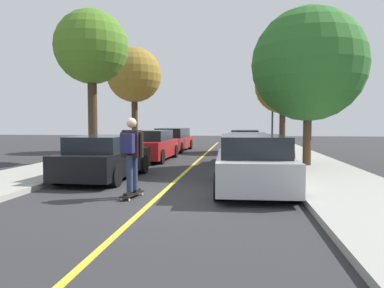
{
  "coord_description": "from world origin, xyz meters",
  "views": [
    {
      "loc": [
        1.9,
        -8.14,
        1.75
      ],
      "look_at": [
        -0.17,
        7.35,
        0.82
      ],
      "focal_mm": 33.23,
      "sensor_mm": 36.0,
      "label": 1
    }
  ],
  "objects_px": {
    "parked_car_left_far": "(173,140)",
    "street_tree_right_nearest": "(309,65)",
    "fire_hydrant": "(292,159)",
    "street_tree_left_near": "(134,76)",
    "skateboarder": "(131,151)",
    "streetlamp": "(273,94)",
    "parked_car_right_far": "(245,141)",
    "street_tree_right_near": "(283,86)",
    "parked_car_right_nearest": "(252,163)",
    "parked_car_left_near": "(150,146)",
    "parked_car_left_nearest": "(105,158)",
    "street_tree_left_nearest": "(92,48)",
    "skateboard": "(132,194)",
    "parked_car_right_near": "(247,148)"
  },
  "relations": [
    {
      "from": "parked_car_left_far",
      "to": "street_tree_right_nearest",
      "type": "xyz_separation_m",
      "value": [
        6.71,
        -7.83,
        3.23
      ]
    },
    {
      "from": "fire_hydrant",
      "to": "street_tree_right_nearest",
      "type": "bearing_deg",
      "value": 61.45
    },
    {
      "from": "street_tree_left_near",
      "to": "skateboarder",
      "type": "distance_m",
      "value": 14.2
    },
    {
      "from": "parked_car_left_far",
      "to": "street_tree_right_nearest",
      "type": "bearing_deg",
      "value": -49.41
    },
    {
      "from": "skateboarder",
      "to": "streetlamp",
      "type": "bearing_deg",
      "value": 73.46
    },
    {
      "from": "parked_car_right_far",
      "to": "street_tree_right_nearest",
      "type": "distance_m",
      "value": 8.44
    },
    {
      "from": "street_tree_right_near",
      "to": "parked_car_right_nearest",
      "type": "bearing_deg",
      "value": -99.97
    },
    {
      "from": "parked_car_left_far",
      "to": "streetlamp",
      "type": "bearing_deg",
      "value": 13.22
    },
    {
      "from": "streetlamp",
      "to": "parked_car_left_near",
      "type": "bearing_deg",
      "value": -131.13
    },
    {
      "from": "street_tree_left_near",
      "to": "fire_hydrant",
      "type": "relative_size",
      "value": 8.83
    },
    {
      "from": "skateboarder",
      "to": "parked_car_left_nearest",
      "type": "bearing_deg",
      "value": 122.17
    },
    {
      "from": "street_tree_right_nearest",
      "to": "fire_hydrant",
      "type": "distance_m",
      "value": 3.78
    },
    {
      "from": "parked_car_right_nearest",
      "to": "parked_car_right_far",
      "type": "distance_m",
      "value": 12.1
    },
    {
      "from": "skateboarder",
      "to": "parked_car_right_nearest",
      "type": "bearing_deg",
      "value": 26.92
    },
    {
      "from": "parked_car_right_far",
      "to": "street_tree_left_near",
      "type": "height_order",
      "value": "street_tree_left_near"
    },
    {
      "from": "parked_car_left_far",
      "to": "parked_car_left_nearest",
      "type": "bearing_deg",
      "value": -90.01
    },
    {
      "from": "parked_car_left_nearest",
      "to": "street_tree_left_near",
      "type": "height_order",
      "value": "street_tree_left_near"
    },
    {
      "from": "parked_car_left_near",
      "to": "street_tree_left_nearest",
      "type": "distance_m",
      "value": 5.01
    },
    {
      "from": "parked_car_right_nearest",
      "to": "street_tree_right_near",
      "type": "height_order",
      "value": "street_tree_right_near"
    },
    {
      "from": "parked_car_left_nearest",
      "to": "fire_hydrant",
      "type": "height_order",
      "value": "parked_car_left_nearest"
    },
    {
      "from": "street_tree_right_near",
      "to": "fire_hydrant",
      "type": "relative_size",
      "value": 7.89
    },
    {
      "from": "street_tree_right_nearest",
      "to": "skateboard",
      "type": "distance_m",
      "value": 8.77
    },
    {
      "from": "street_tree_right_nearest",
      "to": "skateboard",
      "type": "xyz_separation_m",
      "value": [
        -5.04,
        -6.06,
        -3.85
      ]
    },
    {
      "from": "street_tree_left_near",
      "to": "streetlamp",
      "type": "height_order",
      "value": "street_tree_left_near"
    },
    {
      "from": "parked_car_left_near",
      "to": "parked_car_left_far",
      "type": "xyz_separation_m",
      "value": [
        0.0,
        5.67,
        0.02
      ]
    },
    {
      "from": "parked_car_right_nearest",
      "to": "parked_car_right_near",
      "type": "relative_size",
      "value": 1.02
    },
    {
      "from": "street_tree_right_nearest",
      "to": "streetlamp",
      "type": "xyz_separation_m",
      "value": [
        -0.48,
        9.29,
        -0.38
      ]
    },
    {
      "from": "parked_car_right_nearest",
      "to": "parked_car_right_far",
      "type": "xyz_separation_m",
      "value": [
        -0.0,
        12.1,
        -0.06
      ]
    },
    {
      "from": "street_tree_right_nearest",
      "to": "parked_car_right_near",
      "type": "bearing_deg",
      "value": 151.53
    },
    {
      "from": "parked_car_left_nearest",
      "to": "street_tree_left_near",
      "type": "distance_m",
      "value": 11.49
    },
    {
      "from": "parked_car_left_nearest",
      "to": "parked_car_right_far",
      "type": "height_order",
      "value": "parked_car_left_nearest"
    },
    {
      "from": "parked_car_right_far",
      "to": "skateboard",
      "type": "distance_m",
      "value": 13.8
    },
    {
      "from": "parked_car_right_nearest",
      "to": "skateboarder",
      "type": "relative_size",
      "value": 2.47
    },
    {
      "from": "parked_car_left_near",
      "to": "parked_car_right_near",
      "type": "bearing_deg",
      "value": -11.95
    },
    {
      "from": "street_tree_left_nearest",
      "to": "parked_car_right_near",
      "type": "bearing_deg",
      "value": 3.29
    },
    {
      "from": "skateboard",
      "to": "parked_car_right_nearest",
      "type": "bearing_deg",
      "value": 26.43
    },
    {
      "from": "street_tree_left_nearest",
      "to": "parked_car_left_nearest",
      "type": "bearing_deg",
      "value": -62.46
    },
    {
      "from": "parked_car_right_nearest",
      "to": "skateboarder",
      "type": "bearing_deg",
      "value": -153.08
    },
    {
      "from": "streetlamp",
      "to": "parked_car_left_nearest",
      "type": "bearing_deg",
      "value": -116.06
    },
    {
      "from": "skateboard",
      "to": "street_tree_right_nearest",
      "type": "bearing_deg",
      "value": 50.24
    },
    {
      "from": "parked_car_left_nearest",
      "to": "street_tree_left_nearest",
      "type": "bearing_deg",
      "value": 117.54
    },
    {
      "from": "parked_car_right_far",
      "to": "skateboarder",
      "type": "height_order",
      "value": "skateboarder"
    },
    {
      "from": "parked_car_right_far",
      "to": "street_tree_left_near",
      "type": "bearing_deg",
      "value": -177.1
    },
    {
      "from": "street_tree_right_nearest",
      "to": "streetlamp",
      "type": "height_order",
      "value": "streetlamp"
    },
    {
      "from": "street_tree_right_near",
      "to": "skateboard",
      "type": "distance_m",
      "value": 15.43
    },
    {
      "from": "parked_car_left_nearest",
      "to": "street_tree_right_near",
      "type": "relative_size",
      "value": 0.74
    },
    {
      "from": "parked_car_right_near",
      "to": "fire_hydrant",
      "type": "bearing_deg",
      "value": -59.5
    },
    {
      "from": "parked_car_left_nearest",
      "to": "street_tree_left_nearest",
      "type": "height_order",
      "value": "street_tree_left_nearest"
    },
    {
      "from": "parked_car_right_nearest",
      "to": "fire_hydrant",
      "type": "distance_m",
      "value": 3.65
    },
    {
      "from": "parked_car_right_nearest",
      "to": "street_tree_left_nearest",
      "type": "xyz_separation_m",
      "value": [
        -6.71,
        5.49,
        4.27
      ]
    }
  ]
}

